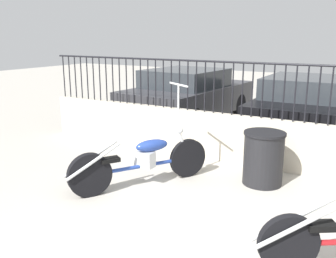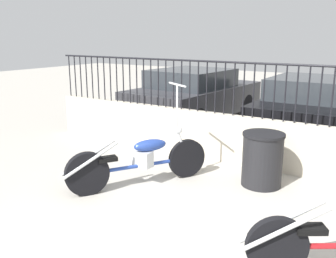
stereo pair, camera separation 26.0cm
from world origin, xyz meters
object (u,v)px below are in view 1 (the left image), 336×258
at_px(trash_bin, 263,158).
at_px(car_black, 304,105).
at_px(motorcycle_blue, 135,162).
at_px(car_dark_grey, 188,95).

bearing_deg(trash_bin, car_black, 91.46).
height_order(motorcycle_blue, trash_bin, motorcycle_blue).
distance_m(motorcycle_blue, car_black, 4.72).
height_order(motorcycle_blue, car_dark_grey, motorcycle_blue).
height_order(trash_bin, car_dark_grey, car_dark_grey).
xyz_separation_m(motorcycle_blue, car_dark_grey, (-1.41, 4.38, 0.30)).
bearing_deg(motorcycle_blue, car_black, 12.77).
xyz_separation_m(trash_bin, car_dark_grey, (-3.00, 3.28, 0.29)).
xyz_separation_m(trash_bin, car_black, (-0.09, 3.36, 0.27)).
height_order(car_dark_grey, car_black, car_dark_grey).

